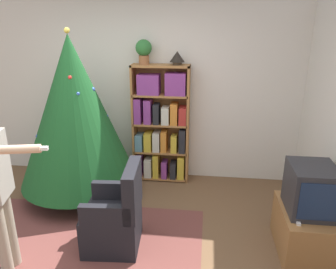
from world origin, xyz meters
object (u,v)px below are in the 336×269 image
potted_plant (144,50)px  table_lamp (177,57)px  armchair (116,219)px  television (311,189)px  christmas_tree (75,112)px  bookshelf (161,126)px

potted_plant → table_lamp: bearing=0.0°
armchair → potted_plant: 2.25m
television → potted_plant: size_ratio=1.53×
armchair → potted_plant: (0.02, 1.61, 1.57)m
christmas_tree → armchair: 1.53m
armchair → television: bearing=89.9°
potted_plant → christmas_tree: bearing=-142.7°
television → potted_plant: bearing=142.6°
potted_plant → armchair: bearing=-90.7°
christmas_tree → armchair: christmas_tree is taller
television → christmas_tree: christmas_tree is taller
television → christmas_tree: bearing=162.3°
potted_plant → table_lamp: potted_plant is taller
armchair → bookshelf: bearing=167.0°
television → table_lamp: 2.34m
television → armchair: television is taller
television → potted_plant: potted_plant is taller
television → christmas_tree: 2.88m
bookshelf → christmas_tree: size_ratio=0.78×
christmas_tree → table_lamp: christmas_tree is taller
bookshelf → potted_plant: size_ratio=5.18×
christmas_tree → armchair: (0.77, -1.01, -0.85)m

